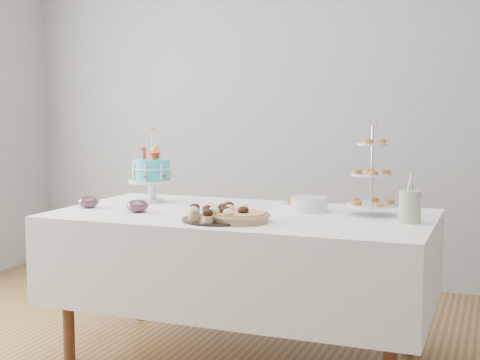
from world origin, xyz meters
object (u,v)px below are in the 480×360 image
at_px(tiered_stand, 372,175).
at_px(jam_bowl_b, 138,206).
at_px(birthday_cake, 152,182).
at_px(pastry_plate, 302,202).
at_px(table, 242,256).
at_px(jam_bowl_a, 88,202).
at_px(cupcake_tray, 219,213).
at_px(pie, 240,216).
at_px(plate_stack, 309,204).
at_px(utensil_pitcher, 410,205).

height_order(tiered_stand, jam_bowl_b, tiered_stand).
distance_m(birthday_cake, pastry_plate, 0.86).
distance_m(table, birthday_cake, 0.74).
bearing_deg(jam_bowl_a, cupcake_tray, -9.24).
bearing_deg(pie, plate_stack, 64.15).
bearing_deg(jam_bowl_b, pastry_plate, 38.00).
distance_m(table, pie, 0.38).
distance_m(cupcake_tray, pie, 0.11).
distance_m(pie, utensil_pitcher, 0.80).
relative_size(birthday_cake, utensil_pitcher, 1.82).
distance_m(cupcake_tray, jam_bowl_a, 0.83).
bearing_deg(tiered_stand, jam_bowl_a, -168.57).
bearing_deg(plate_stack, jam_bowl_a, -164.66).
bearing_deg(plate_stack, jam_bowl_b, -156.45).
relative_size(birthday_cake, plate_stack, 2.17).
relative_size(cupcake_tray, plate_stack, 1.81).
bearing_deg(table, jam_bowl_a, -170.66).
bearing_deg(pie, utensil_pitcher, 19.98).
distance_m(pie, pastry_plate, 0.66).
bearing_deg(cupcake_tray, birthday_cake, 142.91).
bearing_deg(cupcake_tray, jam_bowl_b, 169.50).
xyz_separation_m(plate_stack, pastry_plate, (-0.10, 0.21, -0.02)).
bearing_deg(table, tiered_stand, 14.16).
height_order(table, pastry_plate, pastry_plate).
bearing_deg(pie, jam_bowl_a, 171.99).
xyz_separation_m(cupcake_tray, pastry_plate, (0.23, 0.65, -0.02)).
xyz_separation_m(cupcake_tray, jam_bowl_b, (-0.49, 0.09, -0.01)).
xyz_separation_m(tiered_stand, utensil_pitcher, (0.21, -0.16, -0.12)).
relative_size(birthday_cake, jam_bowl_b, 3.70).
bearing_deg(utensil_pitcher, jam_bowl_a, -150.72).
distance_m(jam_bowl_a, jam_bowl_b, 0.33).
bearing_deg(table, cupcake_tray, -93.62).
xyz_separation_m(birthday_cake, utensil_pitcher, (1.47, -0.19, -0.03)).
distance_m(table, utensil_pitcher, 0.90).
relative_size(birthday_cake, tiered_stand, 0.87).
relative_size(tiered_stand, utensil_pitcher, 2.11).
height_order(birthday_cake, pie, birthday_cake).
relative_size(pie, jam_bowl_b, 2.56).
bearing_deg(birthday_cake, pie, -41.80).
relative_size(cupcake_tray, pie, 1.21).
distance_m(cupcake_tray, plate_stack, 0.55).
distance_m(cupcake_tray, utensil_pitcher, 0.90).
xyz_separation_m(birthday_cake, tiered_stand, (1.26, -0.03, 0.09)).
relative_size(pastry_plate, jam_bowl_b, 2.11).
xyz_separation_m(table, tiered_stand, (0.63, 0.16, 0.43)).
xyz_separation_m(birthday_cake, pastry_plate, (0.84, 0.19, -0.10)).
bearing_deg(utensil_pitcher, table, -155.30).
xyz_separation_m(plate_stack, utensil_pitcher, (0.53, -0.17, 0.04)).
relative_size(birthday_cake, pastry_plate, 1.75).
xyz_separation_m(tiered_stand, jam_bowl_a, (-1.47, -0.30, -0.17)).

